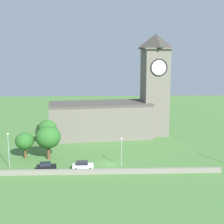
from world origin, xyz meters
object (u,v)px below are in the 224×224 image
Objects in this scene: church at (117,109)px; car_white at (83,165)px; streetlamp_west_mid at (121,147)px; tree_riverside_west at (25,141)px; streetlamp_west_end at (8,145)px; tree_by_tower at (48,128)px; car_black at (46,167)px; tree_churchyard at (48,137)px.

church is 8.02× the size of car_white.
church reaches higher than streetlamp_west_mid.
tree_riverside_west is at bearing 149.29° from car_white.
streetlamp_west_end reaches higher than tree_by_tower.
tree_by_tower reaches higher than tree_riverside_west.
car_black is 11.33m from tree_riverside_west.
church is 8.21× the size of car_black.
tree_churchyard is at bearing -80.85° from tree_by_tower.
streetlamp_west_end reaches higher than streetlamp_west_mid.
tree_churchyard is (5.73, -0.89, 1.16)m from tree_riverside_west.
church is at bearing 51.44° from tree_churchyard.
tree_churchyard is at bearing 94.18° from car_black.
tree_by_tower is at bearing 135.62° from streetlamp_west_mid.
tree_riverside_west is at bearing 171.18° from tree_churchyard.
tree_churchyard is at bearing 138.23° from car_white.
streetlamp_west_mid reaches higher than car_white.
tree_churchyard is (-16.91, 5.69, 0.92)m from streetlamp_west_mid.
streetlamp_west_end is 1.25× the size of tree_riverside_west.
car_black is 0.65× the size of tree_by_tower.
church is 31.15m from tree_riverside_west.
church reaches higher than car_black.
tree_by_tower is (-19.29, -8.69, -3.63)m from church.
tree_by_tower is (5.80, 18.42, -0.58)m from streetlamp_west_end.
streetlamp_west_end is at bearing 173.06° from car_white.
tree_by_tower is (-2.66, 20.82, 3.63)m from car_black.
streetlamp_west_mid is at bearing -44.38° from tree_by_tower.
church is 5.37× the size of tree_by_tower.
streetlamp_west_mid is 0.96× the size of tree_by_tower.
tree_riverside_west is (-3.65, -12.01, -0.34)m from tree_by_tower.
streetlamp_west_mid reaches higher than car_black.
tree_by_tower is at bearing 72.53° from streetlamp_west_end.
car_white is at bearing -41.77° from tree_churchyard.
tree_riverside_west is at bearing 163.81° from streetlamp_west_mid.
tree_riverside_west is (-6.31, 8.81, 3.28)m from car_black.
car_black is at bearing -119.40° from church.
car_white is 12.10m from tree_churchyard.
streetlamp_west_mid is 23.58m from tree_riverside_west.
car_black is 7.83m from car_white.
car_white is 16.76m from tree_riverside_west.
church is at bearing 47.23° from streetlamp_west_end.
tree_churchyard is (7.88, 5.52, 0.23)m from streetlamp_west_end.
tree_by_tower is at bearing 99.15° from tree_churchyard.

